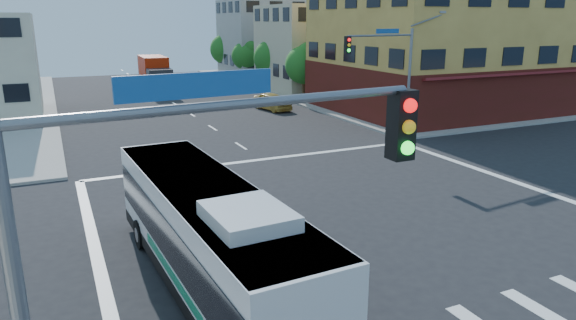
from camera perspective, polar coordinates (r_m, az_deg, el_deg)
name	(u,v)px	position (r m, az deg, el deg)	size (l,w,h in m)	color
ground	(352,217)	(20.53, 7.17, -6.32)	(120.00, 120.00, 0.00)	black
sidewalk_ne	(442,80)	(68.67, 16.79, 8.47)	(50.00, 50.00, 0.15)	gray
corner_building_ne	(442,40)	(45.97, 16.75, 12.67)	(18.10, 15.44, 14.00)	gold
building_east_near	(322,48)	(57.09, 3.80, 12.28)	(12.06, 10.06, 9.00)	#B9AD8D
building_east_far	(272,39)	(69.68, -1.85, 13.26)	(12.06, 10.06, 10.00)	gray
signal_mast_ne	(390,62)	(33.09, 11.22, 10.63)	(7.91, 1.13, 8.07)	slate
signal_mast_sw	(182,248)	(6.15, -11.66, -9.59)	(7.91, 1.01, 8.07)	slate
street_tree_a	(305,63)	(49.45, 1.92, 10.76)	(3.60, 3.60, 5.53)	#3B2615
street_tree_b	(272,56)	(56.68, -1.79, 11.52)	(3.80, 3.80, 5.79)	#3B2615
street_tree_c	(246,54)	(64.12, -4.65, 11.66)	(3.40, 3.40, 5.29)	#3B2615
street_tree_d	(226,47)	(71.64, -6.93, 12.32)	(4.00, 4.00, 6.03)	#3B2615
transit_bus	(209,235)	(14.75, -8.83, -8.24)	(3.09, 11.74, 3.44)	black
box_truck	(155,75)	(57.51, -14.54, 9.14)	(2.67, 8.31, 3.71)	#25252A
parked_car	(272,101)	(44.39, -1.75, 6.52)	(1.72, 4.28, 1.46)	gold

